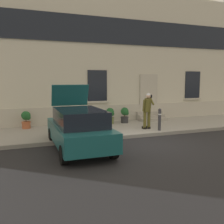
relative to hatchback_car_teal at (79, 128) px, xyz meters
name	(u,v)px	position (x,y,z in m)	size (l,w,h in m)	color
ground_plane	(142,143)	(2.60, 0.10, -0.80)	(80.00, 80.00, 0.00)	#232326
sidewalk	(116,129)	(2.60, 2.90, -0.72)	(24.00, 3.60, 0.15)	#99968E
curb_edge	(132,136)	(2.60, 1.04, -0.72)	(24.00, 0.12, 0.15)	gray
building_facade	(100,59)	(2.61, 5.39, 2.93)	(24.00, 1.52, 7.50)	beige
entrance_stoop	(151,117)	(5.39, 4.33, -0.46)	(1.65, 0.96, 0.48)	#9E998E
hatchback_car_teal	(79,128)	(0.00, 0.00, 0.00)	(1.81, 4.08, 2.34)	#165156
bollard_near_person	(160,119)	(4.22, 1.45, -0.09)	(0.15, 0.15, 1.04)	#333338
person_on_phone	(147,109)	(3.84, 1.95, 0.35)	(0.51, 0.49, 1.75)	#514C1E
planter_terracotta	(26,119)	(-1.64, 4.18, -0.19)	(0.44, 0.44, 0.86)	#B25B38
planter_cream	(70,117)	(0.53, 4.11, -0.19)	(0.44, 0.44, 0.86)	beige
planter_olive	(110,115)	(2.70, 4.03, -0.19)	(0.44, 0.44, 0.86)	#606B38
planter_charcoal	(125,115)	(3.54, 3.97, -0.19)	(0.44, 0.44, 0.86)	#2D2D30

